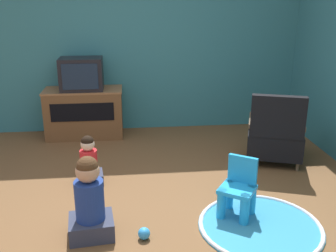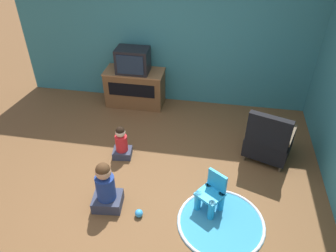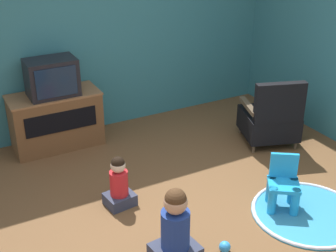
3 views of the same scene
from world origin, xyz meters
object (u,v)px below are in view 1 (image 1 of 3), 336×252
(black_armchair, at_px, (275,136))
(child_watching_left, at_px, (89,163))
(child_watching_center, at_px, (90,202))
(yellow_kid_chair, at_px, (238,193))
(television, at_px, (81,74))
(toy_ball, at_px, (144,233))
(tv_cabinet, at_px, (84,112))

(black_armchair, distance_m, child_watching_left, 2.17)
(child_watching_left, xyz_separation_m, child_watching_center, (0.09, -0.97, 0.08))
(child_watching_left, bearing_deg, yellow_kid_chair, -36.58)
(television, xyz_separation_m, child_watching_left, (0.18, -1.48, -0.66))
(toy_ball, bearing_deg, tv_cabinet, 105.21)
(black_armchair, distance_m, child_watching_center, 2.43)
(television, height_order, black_armchair, television)
(yellow_kid_chair, bearing_deg, toy_ball, -127.78)
(black_armchair, relative_size, toy_ball, 8.59)
(black_armchair, relative_size, child_watching_center, 1.22)
(toy_ball, bearing_deg, child_watching_center, 167.02)
(child_watching_center, xyz_separation_m, toy_ball, (0.43, -0.10, -0.26))
(tv_cabinet, height_order, television, television)
(yellow_kid_chair, distance_m, toy_ball, 0.92)
(tv_cabinet, bearing_deg, toy_ball, -74.79)
(television, relative_size, toy_ball, 5.61)
(yellow_kid_chair, relative_size, child_watching_left, 1.01)
(tv_cabinet, distance_m, black_armchair, 2.60)
(television, distance_m, child_watching_center, 2.53)
(yellow_kid_chair, height_order, child_watching_center, child_watching_center)
(black_armchair, relative_size, yellow_kid_chair, 1.60)
(television, distance_m, black_armchair, 2.65)
(television, distance_m, yellow_kid_chair, 2.84)
(tv_cabinet, distance_m, toy_ball, 2.69)
(television, relative_size, yellow_kid_chair, 1.05)
(yellow_kid_chair, bearing_deg, child_watching_center, -137.87)
(child_watching_center, relative_size, toy_ball, 7.04)
(tv_cabinet, xyz_separation_m, toy_ball, (0.70, -2.58, -0.30))
(tv_cabinet, relative_size, child_watching_center, 1.50)
(television, height_order, child_watching_center, television)
(black_armchair, height_order, toy_ball, black_armchair)
(black_armchair, relative_size, child_watching_left, 1.62)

